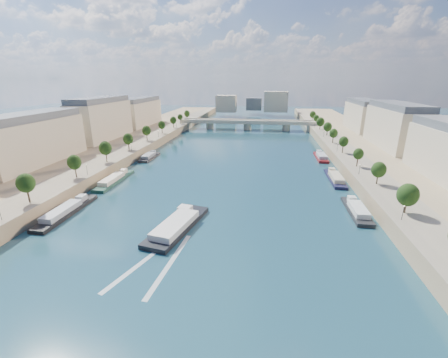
% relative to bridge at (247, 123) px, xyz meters
% --- Properties ---
extents(ground, '(700.00, 700.00, 0.00)m').
position_rel_bridge_xyz_m(ground, '(0.00, -119.55, -5.08)').
color(ground, '#0B2732').
rests_on(ground, ground).
extents(quay_left, '(44.00, 520.00, 5.00)m').
position_rel_bridge_xyz_m(quay_left, '(-72.00, -119.55, -2.58)').
color(quay_left, '#9E8460').
rests_on(quay_left, ground).
extents(quay_right, '(44.00, 520.00, 5.00)m').
position_rel_bridge_xyz_m(quay_right, '(72.00, -119.55, -2.58)').
color(quay_right, '#9E8460').
rests_on(quay_right, ground).
extents(pave_left, '(14.00, 520.00, 0.10)m').
position_rel_bridge_xyz_m(pave_left, '(-57.00, -119.55, -0.03)').
color(pave_left, gray).
rests_on(pave_left, quay_left).
extents(pave_right, '(14.00, 520.00, 0.10)m').
position_rel_bridge_xyz_m(pave_right, '(57.00, -119.55, -0.03)').
color(pave_right, gray).
rests_on(pave_right, quay_right).
extents(trees_left, '(4.80, 268.80, 8.26)m').
position_rel_bridge_xyz_m(trees_left, '(-55.00, -117.55, 5.39)').
color(trees_left, '#382B1E').
rests_on(trees_left, ground).
extents(trees_right, '(4.80, 268.80, 8.26)m').
position_rel_bridge_xyz_m(trees_right, '(55.00, -109.55, 5.39)').
color(trees_right, '#382B1E').
rests_on(trees_right, ground).
extents(lamps_left, '(0.36, 200.36, 4.28)m').
position_rel_bridge_xyz_m(lamps_left, '(-52.50, -129.55, 2.70)').
color(lamps_left, black).
rests_on(lamps_left, ground).
extents(lamps_right, '(0.36, 200.36, 4.28)m').
position_rel_bridge_xyz_m(lamps_right, '(52.50, -114.55, 2.70)').
color(lamps_right, black).
rests_on(lamps_right, ground).
extents(buildings_left, '(16.00, 226.00, 23.20)m').
position_rel_bridge_xyz_m(buildings_left, '(-85.00, -107.55, 11.37)').
color(buildings_left, '#C0B093').
rests_on(buildings_left, ground).
extents(buildings_right, '(16.00, 226.00, 23.20)m').
position_rel_bridge_xyz_m(buildings_right, '(85.00, -107.55, 11.37)').
color(buildings_right, '#C0B093').
rests_on(buildings_right, ground).
extents(skyline, '(79.00, 42.00, 22.00)m').
position_rel_bridge_xyz_m(skyline, '(3.19, 99.97, 9.57)').
color(skyline, '#C0B093').
rests_on(skyline, ground).
extents(bridge, '(112.00, 12.00, 8.15)m').
position_rel_bridge_xyz_m(bridge, '(0.00, 0.00, 0.00)').
color(bridge, '#C1B79E').
rests_on(bridge, ground).
extents(tour_barge, '(13.12, 28.25, 3.75)m').
position_rel_bridge_xyz_m(tour_barge, '(-8.01, -178.37, -4.07)').
color(tour_barge, black).
rests_on(tour_barge, ground).
extents(wake, '(12.77, 26.01, 0.04)m').
position_rel_bridge_xyz_m(wake, '(-8.01, -194.98, -5.06)').
color(wake, silver).
rests_on(wake, ground).
extents(moored_barges_left, '(5.00, 162.81, 3.60)m').
position_rel_bridge_xyz_m(moored_barges_left, '(-45.50, -169.97, -4.24)').
color(moored_barges_left, '#1C293F').
rests_on(moored_barges_left, ground).
extents(moored_barges_right, '(5.00, 161.29, 3.60)m').
position_rel_bridge_xyz_m(moored_barges_right, '(45.50, -153.47, -4.24)').
color(moored_barges_right, black).
rests_on(moored_barges_right, ground).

